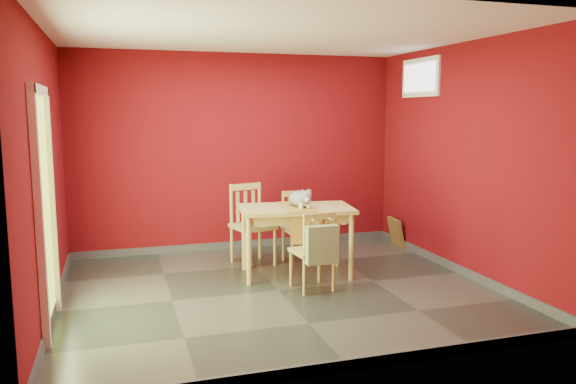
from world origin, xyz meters
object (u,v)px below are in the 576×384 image
object	(u,v)px
dining_table	(296,215)
chair_far_right	(300,226)
cat	(300,196)
picture_frame	(396,232)
chair_far_left	(251,223)
chair_near	(314,250)
tote_bag	(322,245)

from	to	relation	value
dining_table	chair_far_right	xyz separation A→B (m)	(0.23, 0.53, -0.25)
chair_far_right	cat	xyz separation A→B (m)	(-0.18, -0.51, 0.47)
cat	picture_frame	bearing A→B (deg)	29.03
chair_far_left	chair_near	world-z (taller)	chair_far_left
dining_table	tote_bag	world-z (taller)	tote_bag
cat	chair_far_right	bearing A→B (deg)	71.94
chair_far_right	dining_table	bearing A→B (deg)	-113.19
chair_far_right	cat	distance (m)	0.71
picture_frame	tote_bag	bearing A→B (deg)	-135.51
chair_far_right	cat	world-z (taller)	cat
chair_far_right	tote_bag	world-z (taller)	chair_far_right
chair_far_left	chair_near	xyz separation A→B (m)	(0.39, -1.26, -0.07)
dining_table	picture_frame	bearing A→B (deg)	27.84
chair_far_left	chair_far_right	size ratio (longest dim) A/B	1.11
chair_far_left	chair_far_right	bearing A→B (deg)	-12.29
picture_frame	cat	bearing A→B (deg)	-151.99
chair_near	picture_frame	xyz separation A→B (m)	(1.81, 1.56, -0.24)
dining_table	chair_far_left	xyz separation A→B (m)	(-0.38, 0.66, -0.20)
chair_far_left	cat	xyz separation A→B (m)	(0.43, -0.64, 0.42)
dining_table	chair_near	xyz separation A→B (m)	(0.01, -0.60, -0.27)
chair_near	picture_frame	world-z (taller)	chair_near
cat	picture_frame	distance (m)	2.13
cat	picture_frame	world-z (taller)	cat
chair_far_right	tote_bag	distance (m)	1.35
chair_far_left	tote_bag	distance (m)	1.52
chair_near	picture_frame	bearing A→B (deg)	40.64
chair_far_left	chair_near	distance (m)	1.32
chair_far_left	tote_bag	bearing A→B (deg)	-74.70
chair_far_right	picture_frame	size ratio (longest dim) A/B	2.22
dining_table	cat	bearing A→B (deg)	21.41
chair_far_right	chair_near	xyz separation A→B (m)	(-0.22, -1.13, -0.02)
chair_far_left	cat	distance (m)	0.88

